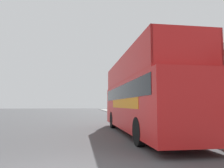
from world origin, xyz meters
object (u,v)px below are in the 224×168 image
object	(u,v)px
tour_bus	(142,101)
lamp_post_nearest	(209,61)
lamp_post_second	(149,80)
parked_car_ahead_of_bus	(124,115)

from	to	relation	value
tour_bus	lamp_post_nearest	xyz separation A→B (m)	(2.00, -3.30, 1.56)
lamp_post_nearest	tour_bus	bearing A→B (deg)	121.14
tour_bus	lamp_post_nearest	size ratio (longest dim) A/B	2.39
tour_bus	lamp_post_second	world-z (taller)	lamp_post_second
lamp_post_nearest	lamp_post_second	size ratio (longest dim) A/B	0.91
tour_bus	lamp_post_nearest	bearing A→B (deg)	-60.48
tour_bus	lamp_post_second	distance (m)	6.38
lamp_post_second	parked_car_ahead_of_bus	bearing A→B (deg)	120.42
parked_car_ahead_of_bus	lamp_post_nearest	world-z (taller)	lamp_post_nearest
tour_bus	lamp_post_nearest	distance (m)	4.16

